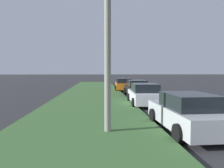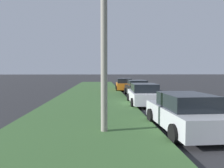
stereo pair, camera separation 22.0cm
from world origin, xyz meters
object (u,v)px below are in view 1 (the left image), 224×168
parked_car_orange (123,85)px  parked_car_black (137,88)px  streetlight (117,13)px  parked_car_white (144,94)px  parked_car_silver (187,113)px

parked_car_orange → parked_car_black: bearing=-171.2°
parked_car_black → streetlight: 12.78m
parked_car_orange → parked_car_white: bearing=-176.5°
parked_car_silver → streetlight: size_ratio=0.58×
parked_car_white → parked_car_orange: same height
parked_car_black → parked_car_silver: bearing=178.9°
parked_car_white → streetlight: bearing=161.6°
streetlight → parked_car_black: bearing=-13.8°
parked_car_silver → streetlight: 4.56m
parked_car_white → parked_car_black: size_ratio=1.01×
parked_car_white → parked_car_orange: bearing=2.9°
parked_car_orange → streetlight: 17.90m
parked_car_silver → parked_car_black: same height
parked_car_silver → parked_car_orange: 17.19m
parked_car_white → parked_car_silver: bearing=-175.8°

